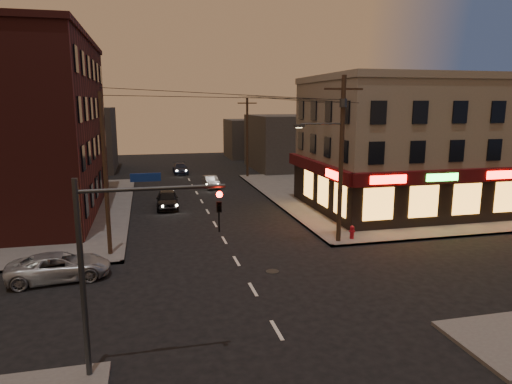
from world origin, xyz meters
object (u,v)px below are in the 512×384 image
object	(u,v)px
sedan_far	(180,168)
fire_hydrant	(352,231)
sedan_near	(167,199)
suv_cross	(59,266)
sedan_mid	(211,182)

from	to	relation	value
sedan_far	fire_hydrant	xyz separation A→B (m)	(8.40, -30.96, -0.01)
sedan_near	suv_cross	bearing A→B (deg)	-109.80
suv_cross	sedan_mid	distance (m)	25.39
sedan_near	sedan_far	world-z (taller)	sedan_near
sedan_near	sedan_mid	distance (m)	9.69
suv_cross	sedan_mid	bearing A→B (deg)	-31.68
sedan_far	fire_hydrant	size ratio (longest dim) A/B	5.04
sedan_mid	sedan_far	world-z (taller)	sedan_far
suv_cross	sedan_near	size ratio (longest dim) A/B	1.11
sedan_far	sedan_near	bearing A→B (deg)	-98.13
sedan_far	fire_hydrant	distance (m)	32.08
suv_cross	sedan_mid	world-z (taller)	suv_cross
sedan_near	sedan_mid	size ratio (longest dim) A/B	1.17
sedan_mid	fire_hydrant	size ratio (longest dim) A/B	4.38
suv_cross	fire_hydrant	xyz separation A→B (m)	(16.76, 2.56, -0.05)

